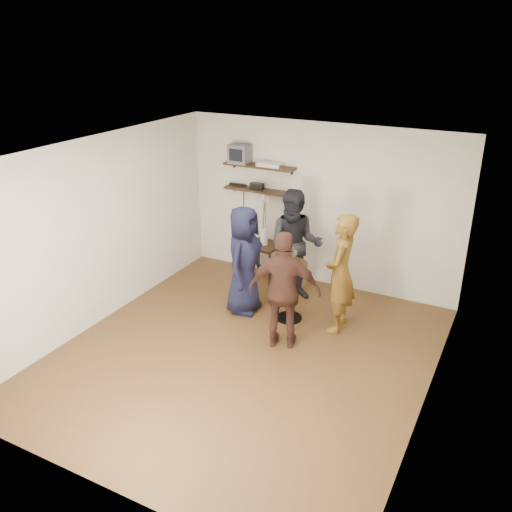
# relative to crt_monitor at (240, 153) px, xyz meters

# --- Properties ---
(room) EXTENTS (4.58, 5.08, 2.68)m
(room) POSITION_rel_crt_monitor_xyz_m (1.35, -2.38, -0.72)
(room) COLOR #472A16
(room) RESTS_ON ground
(shelf_upper) EXTENTS (1.20, 0.25, 0.04)m
(shelf_upper) POSITION_rel_crt_monitor_xyz_m (0.35, 0.00, -0.17)
(shelf_upper) COLOR black
(shelf_upper) RESTS_ON room
(shelf_lower) EXTENTS (1.20, 0.25, 0.04)m
(shelf_lower) POSITION_rel_crt_monitor_xyz_m (0.35, 0.00, -0.57)
(shelf_lower) COLOR black
(shelf_lower) RESTS_ON room
(crt_monitor) EXTENTS (0.32, 0.30, 0.30)m
(crt_monitor) POSITION_rel_crt_monitor_xyz_m (0.00, 0.00, 0.00)
(crt_monitor) COLOR #59595B
(crt_monitor) RESTS_ON shelf_upper
(dvd_deck) EXTENTS (0.40, 0.24, 0.06)m
(dvd_deck) POSITION_rel_crt_monitor_xyz_m (0.54, 0.00, -0.12)
(dvd_deck) COLOR silver
(dvd_deck) RESTS_ON shelf_upper
(radio) EXTENTS (0.22, 0.10, 0.10)m
(radio) POSITION_rel_crt_monitor_xyz_m (0.30, 0.00, -0.50)
(radio) COLOR black
(radio) RESTS_ON shelf_lower
(power_strip) EXTENTS (0.30, 0.05, 0.03)m
(power_strip) POSITION_rel_crt_monitor_xyz_m (-0.08, 0.05, -0.54)
(power_strip) COLOR black
(power_strip) RESTS_ON shelf_lower
(side_table) EXTENTS (0.55, 0.55, 0.61)m
(side_table) POSITION_rel_crt_monitor_xyz_m (0.53, -0.18, -1.51)
(side_table) COLOR black
(side_table) RESTS_ON room
(vase_lilies) EXTENTS (0.18, 0.19, 0.88)m
(vase_lilies) POSITION_rel_crt_monitor_xyz_m (0.53, -0.19, -1.13)
(vase_lilies) COLOR white
(vase_lilies) RESTS_ON side_table
(drinks_table) EXTENTS (0.48, 0.48, 0.88)m
(drinks_table) POSITION_rel_crt_monitor_xyz_m (1.47, -1.25, -1.45)
(drinks_table) COLOR black
(drinks_table) RESTS_ON room
(wine_glass_fl) EXTENTS (0.07, 0.07, 0.22)m
(wine_glass_fl) POSITION_rel_crt_monitor_xyz_m (1.40, -1.28, -0.99)
(wine_glass_fl) COLOR silver
(wine_glass_fl) RESTS_ON drinks_table
(wine_glass_fr) EXTENTS (0.07, 0.07, 0.20)m
(wine_glass_fr) POSITION_rel_crt_monitor_xyz_m (1.54, -1.27, -1.01)
(wine_glass_fr) COLOR silver
(wine_glass_fr) RESTS_ON drinks_table
(wine_glass_bl) EXTENTS (0.07, 0.07, 0.22)m
(wine_glass_bl) POSITION_rel_crt_monitor_xyz_m (1.44, -1.18, -0.99)
(wine_glass_bl) COLOR silver
(wine_glass_bl) RESTS_ON drinks_table
(wine_glass_br) EXTENTS (0.06, 0.06, 0.19)m
(wine_glass_br) POSITION_rel_crt_monitor_xyz_m (1.51, -1.23, -1.01)
(wine_glass_br) COLOR silver
(wine_glass_br) RESTS_ON drinks_table
(person_plaid) EXTENTS (0.46, 0.65, 1.67)m
(person_plaid) POSITION_rel_crt_monitor_xyz_m (2.17, -1.17, -1.18)
(person_plaid) COLOR red
(person_plaid) RESTS_ON room
(person_dark) EXTENTS (1.00, 0.88, 1.72)m
(person_dark) POSITION_rel_crt_monitor_xyz_m (1.25, -0.58, -1.16)
(person_dark) COLOR black
(person_dark) RESTS_ON room
(person_navy) EXTENTS (0.57, 0.82, 1.60)m
(person_navy) POSITION_rel_crt_monitor_xyz_m (0.77, -1.31, -1.22)
(person_navy) COLOR black
(person_navy) RESTS_ON room
(person_brown) EXTENTS (1.00, 0.65, 1.59)m
(person_brown) POSITION_rel_crt_monitor_xyz_m (1.69, -1.92, -1.22)
(person_brown) COLOR #40231B
(person_brown) RESTS_ON room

